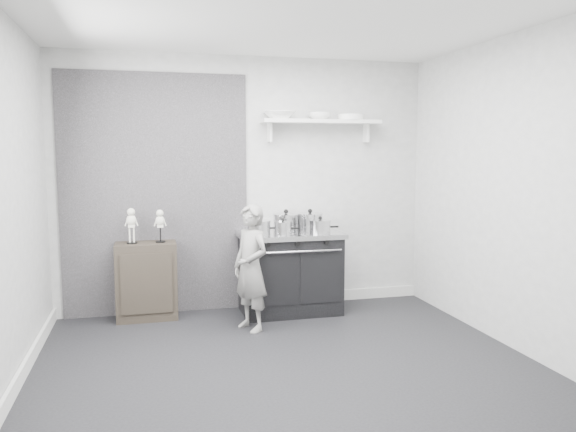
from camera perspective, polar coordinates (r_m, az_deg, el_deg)
The scene contains 16 objects.
ground at distance 4.62m, azimuth -0.08°, elevation -15.04°, with size 4.00×4.00×0.00m, color black.
room_shell at distance 4.42m, azimuth -1.69°, elevation 5.77°, with size 4.02×3.62×2.71m.
wall_shelf at distance 6.13m, azimuth 3.35°, elevation 9.46°, with size 1.30×0.26×0.24m.
stove at distance 5.96m, azimuth 0.20°, elevation -5.70°, with size 1.07×0.67×0.86m.
side_cabinet at distance 5.92m, azimuth -14.18°, elevation -6.40°, with size 0.60×0.35×0.78m, color black.
child at distance 5.35m, azimuth -3.78°, elevation -5.27°, with size 0.44×0.29×1.21m, color gray.
pot_front_left at distance 5.68m, azimuth -2.98°, elevation -1.18°, with size 0.33×0.24×0.19m.
pot_back_left at distance 5.98m, azimuth -0.20°, elevation -0.62°, with size 0.37×0.28×0.23m.
pot_back_right at distance 6.01m, azimuth 2.25°, elevation -0.57°, with size 0.36×0.27×0.23m.
pot_front_right at distance 5.81m, azimuth 3.29°, elevation -1.06°, with size 0.31×0.22×0.18m.
pot_front_center at distance 5.70m, azimuth -0.51°, elevation -1.21°, with size 0.27×0.19×0.17m.
skeleton_full at distance 5.82m, azimuth -15.62°, elevation -0.71°, with size 0.11×0.07×0.41m, color silver, non-canonical shape.
skeleton_torso at distance 5.82m, azimuth -12.86°, elevation -0.76°, with size 0.11×0.07×0.38m, color silver, non-canonical shape.
bowl_large at distance 6.00m, azimuth -0.90°, elevation 10.22°, with size 0.33×0.33×0.08m, color white.
bowl_small at distance 6.12m, azimuth 3.26°, elevation 10.11°, with size 0.24×0.24×0.07m, color white.
plate_stack at distance 6.24m, azimuth 6.41°, elevation 9.95°, with size 0.28×0.28×0.06m, color white.
Camera 1 is at (-1.06, -4.16, 1.71)m, focal length 35.00 mm.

